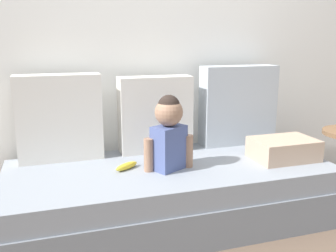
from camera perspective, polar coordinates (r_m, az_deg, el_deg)
name	(u,v)px	position (r m, az deg, el deg)	size (l,w,h in m)	color
ground_plane	(170,219)	(2.44, 0.32, -14.21)	(12.00, 12.00, 0.00)	brown
back_wall	(146,15)	(2.70, -3.47, 16.75)	(5.23, 0.10, 2.58)	white
couch	(170,193)	(2.36, 0.32, -10.32)	(2.03, 0.86, 0.37)	gray
throw_pillow_left	(60,118)	(2.43, -16.42, 1.23)	(0.52, 0.16, 0.55)	silver
throw_pillow_center	(155,114)	(2.53, -1.97, 1.84)	(0.50, 0.16, 0.52)	silver
throw_pillow_right	(238,105)	(2.76, 10.76, 3.18)	(0.56, 0.16, 0.57)	#B2BCC6
toddler	(169,131)	(2.16, 0.13, -0.78)	(0.30, 0.20, 0.45)	#4C5B93
banana	(127,166)	(2.23, -6.42, -6.17)	(0.17, 0.04, 0.04)	yellow
folded_blanket	(284,149)	(2.50, 17.43, -3.41)	(0.40, 0.28, 0.13)	tan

